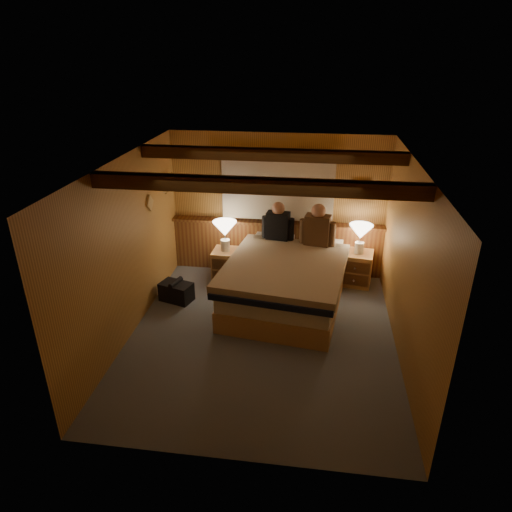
% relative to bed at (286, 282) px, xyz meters
% --- Properties ---
extents(floor, '(4.20, 4.20, 0.00)m').
position_rel_bed_xyz_m(floor, '(-0.26, -0.89, -0.39)').
color(floor, '#585D68').
rests_on(floor, ground).
extents(ceiling, '(4.20, 4.20, 0.00)m').
position_rel_bed_xyz_m(ceiling, '(-0.26, -0.89, 2.01)').
color(ceiling, '#DA9552').
rests_on(ceiling, wall_back).
extents(wall_back, '(3.60, 0.00, 3.60)m').
position_rel_bed_xyz_m(wall_back, '(-0.26, 1.21, 0.81)').
color(wall_back, '#BE8C44').
rests_on(wall_back, floor).
extents(wall_left, '(0.00, 4.20, 4.20)m').
position_rel_bed_xyz_m(wall_left, '(-2.06, -0.89, 0.81)').
color(wall_left, '#BE8C44').
rests_on(wall_left, floor).
extents(wall_right, '(0.00, 4.20, 4.20)m').
position_rel_bed_xyz_m(wall_right, '(1.54, -0.89, 0.81)').
color(wall_right, '#BE8C44').
rests_on(wall_right, floor).
extents(wall_front, '(3.60, 0.00, 3.60)m').
position_rel_bed_xyz_m(wall_front, '(-0.26, -2.99, 0.81)').
color(wall_front, '#BE8C44').
rests_on(wall_front, floor).
extents(wainscot, '(3.60, 0.23, 0.94)m').
position_rel_bed_xyz_m(wainscot, '(-0.26, 1.14, 0.10)').
color(wainscot, brown).
rests_on(wainscot, wall_back).
extents(curtain_window, '(2.18, 0.09, 1.11)m').
position_rel_bed_xyz_m(curtain_window, '(-0.26, 1.14, 1.13)').
color(curtain_window, '#4E3113').
rests_on(curtain_window, wall_back).
extents(ceiling_beams, '(3.60, 1.65, 0.16)m').
position_rel_bed_xyz_m(ceiling_beams, '(-0.26, -0.74, 1.92)').
color(ceiling_beams, '#4E3113').
rests_on(ceiling_beams, ceiling).
extents(coat_rail, '(0.05, 0.55, 0.24)m').
position_rel_bed_xyz_m(coat_rail, '(-1.98, 0.69, 1.28)').
color(coat_rail, white).
rests_on(coat_rail, wall_left).
extents(framed_print, '(0.30, 0.04, 0.25)m').
position_rel_bed_xyz_m(framed_print, '(1.09, 1.19, 1.16)').
color(framed_print, tan).
rests_on(framed_print, wall_back).
extents(bed, '(1.95, 2.40, 0.75)m').
position_rel_bed_xyz_m(bed, '(0.00, 0.00, 0.00)').
color(bed, tan).
rests_on(bed, floor).
extents(nightstand_left, '(0.51, 0.46, 0.54)m').
position_rel_bed_xyz_m(nightstand_left, '(-1.03, 0.69, -0.12)').
color(nightstand_left, tan).
rests_on(nightstand_left, floor).
extents(nightstand_right, '(0.58, 0.53, 0.56)m').
position_rel_bed_xyz_m(nightstand_right, '(1.10, 0.85, -0.11)').
color(nightstand_right, tan).
rests_on(nightstand_right, floor).
extents(lamp_left, '(0.39, 0.39, 0.52)m').
position_rel_bed_xyz_m(lamp_left, '(-1.07, 0.69, 0.51)').
color(lamp_left, white).
rests_on(lamp_left, nightstand_left).
extents(lamp_right, '(0.38, 0.38, 0.49)m').
position_rel_bed_xyz_m(lamp_right, '(1.12, 0.84, 0.52)').
color(lamp_right, white).
rests_on(lamp_right, nightstand_right).
extents(person_left, '(0.54, 0.26, 0.66)m').
position_rel_bed_xyz_m(person_left, '(-0.21, 0.84, 0.61)').
color(person_left, black).
rests_on(person_left, bed).
extents(person_right, '(0.57, 0.29, 0.70)m').
position_rel_bed_xyz_m(person_right, '(0.43, 0.69, 0.63)').
color(person_right, '#4F341F').
rests_on(person_right, bed).
extents(duffel_bag, '(0.56, 0.43, 0.35)m').
position_rel_bed_xyz_m(duffel_bag, '(-1.70, -0.10, -0.23)').
color(duffel_bag, black).
rests_on(duffel_bag, floor).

